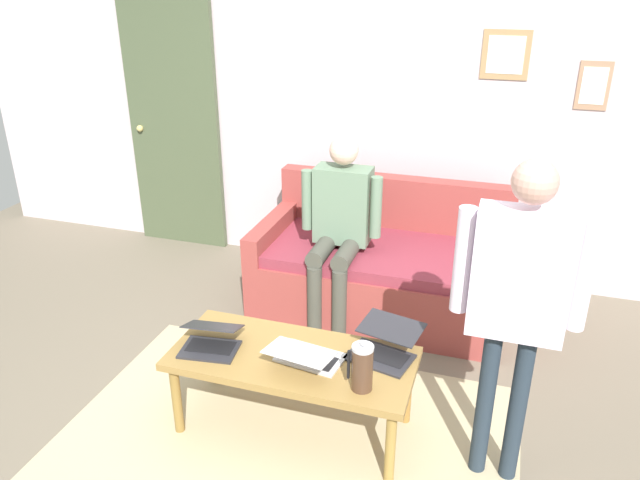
% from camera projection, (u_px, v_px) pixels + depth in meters
% --- Properties ---
extents(ground_plane, '(7.68, 7.68, 0.00)m').
position_uv_depth(ground_plane, '(267.00, 433.00, 3.21)').
color(ground_plane, '#6C6251').
extents(area_rug, '(2.34, 1.57, 0.01)m').
position_uv_depth(area_rug, '(287.00, 437.00, 3.18)').
color(area_rug, tan).
rests_on(area_rug, ground_plane).
extents(back_wall, '(7.04, 0.11, 2.70)m').
position_uv_depth(back_wall, '(372.00, 100.00, 4.58)').
color(back_wall, '#C1B2B6').
rests_on(back_wall, ground_plane).
extents(interior_door, '(0.82, 0.09, 2.05)m').
position_uv_depth(interior_door, '(174.00, 129.00, 5.10)').
color(interior_door, '#475338').
rests_on(interior_door, ground_plane).
extents(couch, '(1.73, 0.92, 0.88)m').
position_uv_depth(couch, '(382.00, 268.00, 4.32)').
color(couch, brown).
rests_on(couch, ground_plane).
extents(coffee_table, '(1.25, 0.56, 0.45)m').
position_uv_depth(coffee_table, '(293.00, 363.00, 3.10)').
color(coffee_table, olive).
rests_on(coffee_table, ground_plane).
extents(laptop_left, '(0.37, 0.36, 0.13)m').
position_uv_depth(laptop_left, '(307.00, 356.00, 3.01)').
color(laptop_left, silver).
rests_on(laptop_left, coffee_table).
extents(laptop_center, '(0.32, 0.30, 0.14)m').
position_uv_depth(laptop_center, '(211.00, 341.00, 3.13)').
color(laptop_center, '#28282D').
rests_on(laptop_center, coffee_table).
extents(laptop_right, '(0.38, 0.40, 0.13)m').
position_uv_depth(laptop_right, '(384.00, 347.00, 3.08)').
color(laptop_right, '#28282D').
rests_on(laptop_right, coffee_table).
extents(french_press, '(0.12, 0.10, 0.26)m').
position_uv_depth(french_press, '(362.00, 367.00, 2.79)').
color(french_press, '#4C3323').
rests_on(french_press, coffee_table).
extents(person_standing, '(0.56, 0.18, 1.58)m').
position_uv_depth(person_standing, '(519.00, 289.00, 2.56)').
color(person_standing, '#232F3B').
rests_on(person_standing, ground_plane).
extents(person_seated, '(0.55, 0.51, 1.28)m').
position_uv_depth(person_seated, '(339.00, 220.00, 4.02)').
color(person_seated, '#44443B').
rests_on(person_seated, ground_plane).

